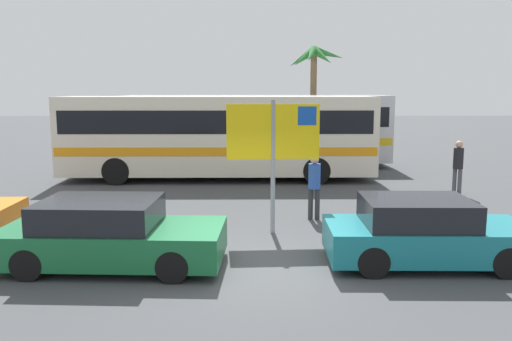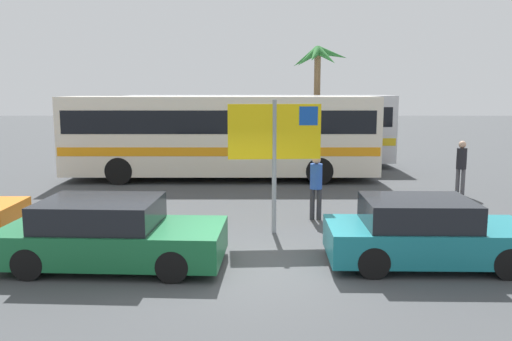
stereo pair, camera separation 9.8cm
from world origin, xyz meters
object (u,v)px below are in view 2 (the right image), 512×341
object	(u,v)px
bus_rear_coach	(258,127)
pedestrian_by_bus	(314,182)
car_green	(109,234)
ferry_sign	(275,137)
car_teal	(423,233)
bus_front_coach	(219,133)
pedestrian_near_sign	(459,163)

from	to	relation	value
bus_rear_coach	pedestrian_by_bus	distance (m)	10.14
pedestrian_by_bus	car_green	bearing A→B (deg)	141.08
bus_rear_coach	pedestrian_by_bus	bearing A→B (deg)	-81.86
ferry_sign	pedestrian_by_bus	size ratio (longest dim) A/B	1.85
car_green	car_teal	bearing A→B (deg)	3.44
car_teal	bus_front_coach	bearing A→B (deg)	116.10
car_teal	pedestrian_near_sign	bearing A→B (deg)	65.33
bus_front_coach	bus_rear_coach	bearing A→B (deg)	67.36
bus_front_coach	car_teal	size ratio (longest dim) A/B	2.95
bus_rear_coach	car_green	size ratio (longest dim) A/B	2.70
bus_rear_coach	car_teal	world-z (taller)	bus_rear_coach
bus_front_coach	pedestrian_by_bus	distance (m)	7.10
car_green	pedestrian_by_bus	bearing A→B (deg)	42.70
ferry_sign	car_teal	size ratio (longest dim) A/B	0.80
bus_front_coach	pedestrian_near_sign	size ratio (longest dim) A/B	6.59
car_green	pedestrian_near_sign	distance (m)	11.85
ferry_sign	car_teal	xyz separation A→B (m)	(2.85, -2.36, -1.69)
ferry_sign	pedestrian_by_bus	world-z (taller)	ferry_sign
ferry_sign	car_green	size ratio (longest dim) A/B	0.73
car_teal	pedestrian_near_sign	world-z (taller)	pedestrian_near_sign
pedestrian_by_bus	car_teal	bearing A→B (deg)	-143.08
bus_front_coach	pedestrian_by_bus	world-z (taller)	bus_front_coach
bus_rear_coach	car_green	bearing A→B (deg)	-102.35
ferry_sign	pedestrian_by_bus	xyz separation A→B (m)	(1.10, 1.28, -1.30)
bus_front_coach	car_green	bearing A→B (deg)	-98.46
bus_rear_coach	ferry_sign	xyz separation A→B (m)	(0.33, -11.29, 0.54)
ferry_sign	car_green	bearing A→B (deg)	-147.23
bus_front_coach	bus_rear_coach	world-z (taller)	same
bus_front_coach	car_teal	distance (m)	11.15
pedestrian_near_sign	pedestrian_by_bus	world-z (taller)	pedestrian_near_sign
bus_front_coach	car_green	distance (m)	10.29
car_teal	car_green	bearing A→B (deg)	-178.26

